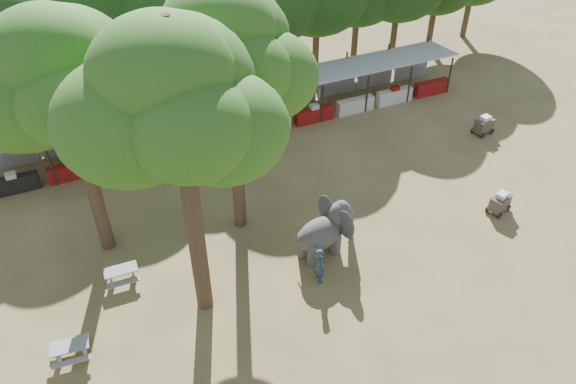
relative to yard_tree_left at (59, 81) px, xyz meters
name	(u,v)px	position (x,y,z in m)	size (l,w,h in m)	color
ground	(359,292)	(9.13, -7.19, -8.20)	(100.00, 100.00, 0.00)	brown
vendor_stalls	(242,111)	(9.13, 6.65, -7.02)	(28.00, 2.99, 2.80)	#A2A4AA
yard_tree_left	(59,81)	(0.00, 0.00, 0.00)	(7.10, 6.90, 11.02)	#332316
yard_tree_center	(172,103)	(3.00, -5.00, 1.01)	(7.10, 6.90, 12.04)	#332316
yard_tree_back	(224,54)	(6.00, -1.00, 0.34)	(7.10, 6.90, 11.36)	#332316
backdrop_trees	(208,8)	(9.13, 11.81, -2.69)	(46.46, 5.95, 8.33)	#332316
elephant	(327,230)	(9.00, -4.40, -6.99)	(3.26, 2.42, 2.43)	#3A3838
handler	(320,265)	(7.94, -5.90, -7.31)	(0.64, 0.43, 1.78)	#26384C
picnic_table_near	(70,349)	(-2.12, -5.65, -7.75)	(1.48, 1.36, 0.69)	gray
picnic_table_far	(122,273)	(0.32, -2.59, -7.75)	(1.41, 1.28, 0.69)	gray
cart_front	(500,202)	(17.89, -5.38, -7.65)	(1.32, 1.07, 1.11)	#3B2C27
cart_back	(484,125)	(21.76, 0.56, -7.63)	(1.28, 0.95, 1.15)	#3B2C27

